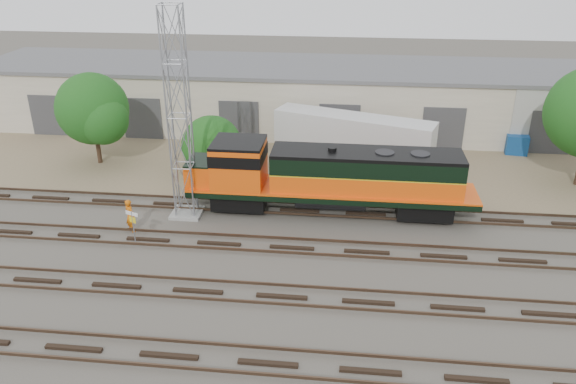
# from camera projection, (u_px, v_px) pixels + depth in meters

# --- Properties ---
(ground) EXTENTS (140.00, 140.00, 0.00)m
(ground) POSITION_uv_depth(u_px,v_px,m) (289.00, 264.00, 28.85)
(ground) COLOR #47423A
(ground) RESTS_ON ground
(dirt_strip) EXTENTS (80.00, 16.00, 0.02)m
(dirt_strip) POSITION_uv_depth(u_px,v_px,m) (311.00, 158.00, 42.37)
(dirt_strip) COLOR #726047
(dirt_strip) RESTS_ON ground
(tracks) EXTENTS (80.00, 20.40, 0.28)m
(tracks) POSITION_uv_depth(u_px,v_px,m) (282.00, 296.00, 26.11)
(tracks) COLOR black
(tracks) RESTS_ON ground
(warehouse) EXTENTS (58.40, 10.40, 5.30)m
(warehouse) POSITION_uv_depth(u_px,v_px,m) (319.00, 96.00, 48.46)
(warehouse) COLOR beige
(warehouse) RESTS_ON ground
(locomotive) EXTENTS (17.12, 3.00, 4.12)m
(locomotive) POSITION_uv_depth(u_px,v_px,m) (326.00, 177.00, 33.11)
(locomotive) COLOR black
(locomotive) RESTS_ON tracks
(signal_tower) EXTENTS (1.79, 1.79, 12.16)m
(signal_tower) POSITION_uv_depth(u_px,v_px,m) (179.00, 120.00, 31.42)
(signal_tower) COLOR gray
(signal_tower) RESTS_ON ground
(sign_post) EXTENTS (0.78, 0.34, 2.02)m
(sign_post) POSITION_uv_depth(u_px,v_px,m) (133.00, 222.00, 30.02)
(sign_post) COLOR gray
(sign_post) RESTS_ON ground
(worker) EXTENTS (0.86, 0.81, 1.98)m
(worker) POSITION_uv_depth(u_px,v_px,m) (130.00, 216.00, 31.59)
(worker) COLOR #CE5F0B
(worker) RESTS_ON ground
(semi_trailer) EXTENTS (11.78, 5.96, 3.58)m
(semi_trailer) POSITION_uv_depth(u_px,v_px,m) (357.00, 134.00, 40.54)
(semi_trailer) COLOR silver
(semi_trailer) RESTS_ON ground
(dumpster_blue) EXTENTS (1.77, 1.68, 1.50)m
(dumpster_blue) POSITION_uv_depth(u_px,v_px,m) (516.00, 144.00, 43.09)
(dumpster_blue) COLOR navy
(dumpster_blue) RESTS_ON ground
(tree_west) EXTENTS (5.36, 5.10, 6.68)m
(tree_west) POSITION_uv_depth(u_px,v_px,m) (95.00, 111.00, 39.67)
(tree_west) COLOR #382619
(tree_west) RESTS_ON ground
(tree_mid) EXTENTS (4.47, 4.26, 4.26)m
(tree_mid) POSITION_uv_depth(u_px,v_px,m) (214.00, 148.00, 39.29)
(tree_mid) COLOR #382619
(tree_mid) RESTS_ON ground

